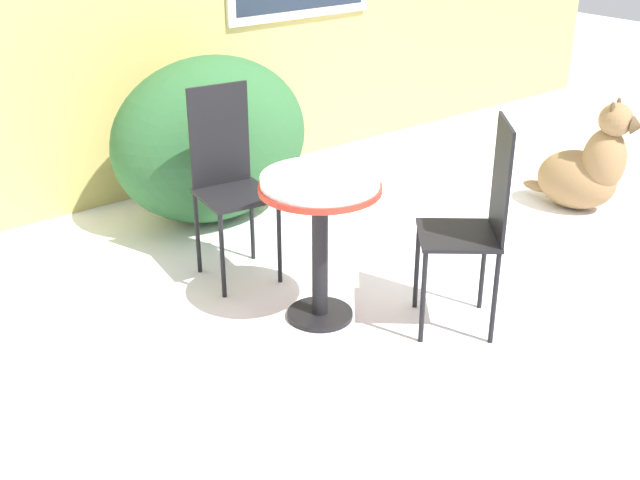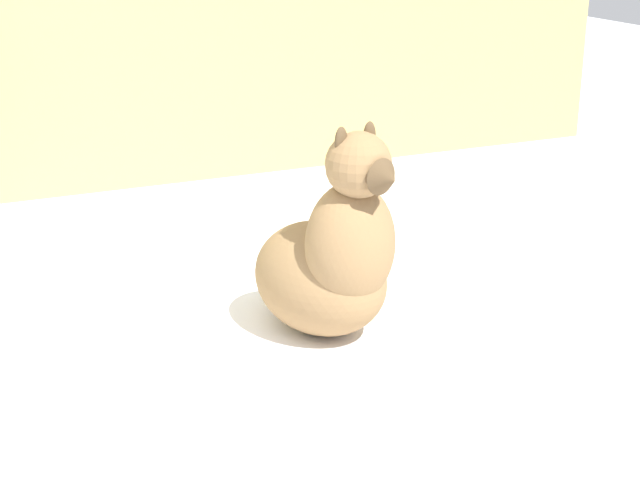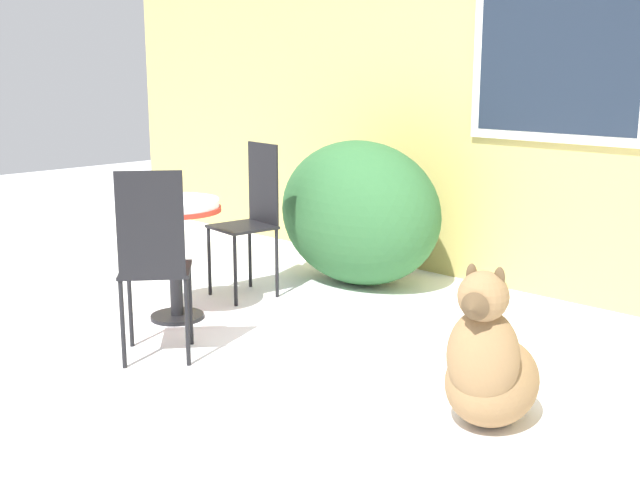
% 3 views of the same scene
% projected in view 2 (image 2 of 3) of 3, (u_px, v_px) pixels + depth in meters
% --- Properties ---
extents(dog, '(0.52, 0.71, 0.75)m').
position_uv_depth(dog, '(331.00, 260.00, 3.24)').
color(dog, '#937047').
rests_on(dog, ground_plane).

